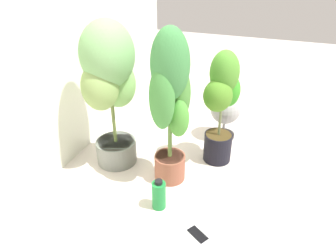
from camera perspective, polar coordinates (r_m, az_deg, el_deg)
ground_plane at (r=2.08m, az=3.65°, el=-9.76°), size 8.00×8.00×0.00m
mylar_back_wall at (r=2.04m, az=-20.44°, el=18.92°), size 3.20×0.01×2.00m
potted_plant_front_right at (r=2.06m, az=9.81°, el=4.27°), size 0.38×0.27×0.80m
potted_plant_center at (r=1.79m, az=0.52°, el=5.21°), size 0.35×0.30×0.98m
potted_plant_back_center at (r=1.98m, az=-10.69°, el=8.20°), size 0.48×0.47×0.98m
cell_phone at (r=1.75m, az=5.45°, el=-19.19°), size 0.14×0.16×0.01m
floor_fan at (r=2.45m, az=10.46°, el=2.85°), size 0.28×0.28×0.37m
nutrient_bottle at (r=1.83m, az=-1.68°, el=-12.47°), size 0.08×0.08×0.19m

